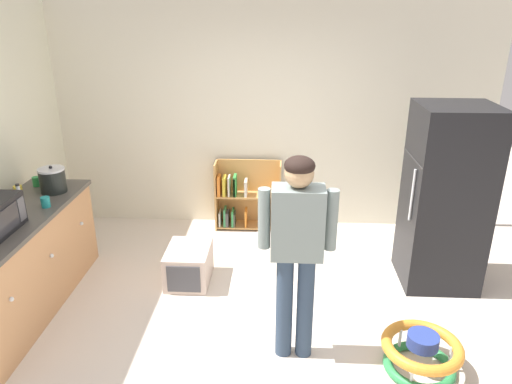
# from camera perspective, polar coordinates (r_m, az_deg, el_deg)

# --- Properties ---
(ground_plane) EXTENTS (12.00, 12.00, 0.00)m
(ground_plane) POSITION_cam_1_polar(r_m,az_deg,el_deg) (4.20, 1.10, -16.85)
(ground_plane) COLOR beige
(ground_plane) RESTS_ON ground
(back_wall) EXTENTS (5.20, 0.06, 2.70)m
(back_wall) POSITION_cam_1_polar(r_m,az_deg,el_deg) (5.76, 2.03, 8.87)
(back_wall) COLOR silver
(back_wall) RESTS_ON ground
(kitchen_counter) EXTENTS (0.65, 2.03, 0.90)m
(kitchen_counter) POSITION_cam_1_polar(r_m,az_deg,el_deg) (4.76, -26.49, -7.87)
(kitchen_counter) COLOR tan
(kitchen_counter) RESTS_ON ground
(refrigerator) EXTENTS (0.73, 0.68, 1.78)m
(refrigerator) POSITION_cam_1_polar(r_m,az_deg,el_deg) (4.89, 21.71, -0.66)
(refrigerator) COLOR black
(refrigerator) RESTS_ON ground
(bookshelf) EXTENTS (0.80, 0.28, 0.85)m
(bookshelf) POSITION_cam_1_polar(r_m,az_deg,el_deg) (5.89, -1.48, -0.72)
(bookshelf) COLOR tan
(bookshelf) RESTS_ON ground
(standing_person) EXTENTS (0.57, 0.22, 1.65)m
(standing_person) POSITION_cam_1_polar(r_m,az_deg,el_deg) (3.50, 4.91, -5.95)
(standing_person) COLOR #2E3F55
(standing_person) RESTS_ON ground
(baby_walker) EXTENTS (0.60, 0.60, 0.32)m
(baby_walker) POSITION_cam_1_polar(r_m,az_deg,el_deg) (3.99, 19.12, -17.72)
(baby_walker) COLOR #2D8B4B
(baby_walker) RESTS_ON ground
(pet_carrier) EXTENTS (0.42, 0.55, 0.36)m
(pet_carrier) POSITION_cam_1_polar(r_m,az_deg,el_deg) (4.87, -8.04, -8.62)
(pet_carrier) COLOR beige
(pet_carrier) RESTS_ON ground
(crock_pot) EXTENTS (0.25, 0.25, 0.27)m
(crock_pot) POSITION_cam_1_polar(r_m,az_deg,el_deg) (5.03, -23.15, 1.31)
(crock_pot) COLOR black
(crock_pot) RESTS_ON kitchen_counter
(clear_bottle) EXTENTS (0.07, 0.07, 0.25)m
(clear_bottle) POSITION_cam_1_polar(r_m,az_deg,el_deg) (4.71, -26.37, -0.82)
(clear_bottle) COLOR silver
(clear_bottle) RESTS_ON kitchen_counter
(red_cup) EXTENTS (0.08, 0.08, 0.09)m
(red_cup) POSITION_cam_1_polar(r_m,az_deg,el_deg) (5.33, -23.41, 1.53)
(red_cup) COLOR red
(red_cup) RESTS_ON kitchen_counter
(yellow_cup) EXTENTS (0.08, 0.08, 0.09)m
(yellow_cup) POSITION_cam_1_polar(r_m,az_deg,el_deg) (5.10, -26.56, 0.15)
(yellow_cup) COLOR yellow
(yellow_cup) RESTS_ON kitchen_counter
(teal_cup) EXTENTS (0.08, 0.08, 0.09)m
(teal_cup) POSITION_cam_1_polar(r_m,az_deg,el_deg) (4.70, -23.87, -1.11)
(teal_cup) COLOR teal
(teal_cup) RESTS_ON kitchen_counter
(green_cup) EXTENTS (0.08, 0.08, 0.09)m
(green_cup) POSITION_cam_1_polar(r_m,az_deg,el_deg) (5.28, -24.76, 1.14)
(green_cup) COLOR green
(green_cup) RESTS_ON kitchen_counter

